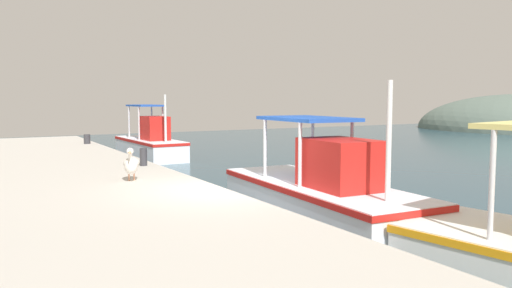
{
  "coord_description": "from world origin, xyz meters",
  "views": [
    {
      "loc": [
        9.57,
        -4.71,
        2.73
      ],
      "look_at": [
        -2.87,
        2.36,
        1.45
      ],
      "focal_mm": 34.9,
      "sensor_mm": 36.0,
      "label": 1
    }
  ],
  "objects_px": {
    "fishing_boat_second": "(322,193)",
    "pelican": "(131,164)",
    "mooring_bollard_second": "(143,157)",
    "mooring_bollard_nearest": "(87,139)",
    "fishing_boat_nearest": "(150,144)"
  },
  "relations": [
    {
      "from": "fishing_boat_second",
      "to": "pelican",
      "type": "xyz_separation_m",
      "value": [
        -2.83,
        -3.49,
        0.55
      ]
    },
    {
      "from": "fishing_boat_second",
      "to": "mooring_bollard_second",
      "type": "xyz_separation_m",
      "value": [
        -5.37,
        -2.42,
        0.41
      ]
    },
    {
      "from": "pelican",
      "to": "mooring_bollard_nearest",
      "type": "height_order",
      "value": "pelican"
    },
    {
      "from": "fishing_boat_second",
      "to": "mooring_bollard_nearest",
      "type": "xyz_separation_m",
      "value": [
        -13.63,
        -2.42,
        0.35
      ]
    },
    {
      "from": "fishing_boat_nearest",
      "to": "mooring_bollard_second",
      "type": "distance_m",
      "value": 8.8
    },
    {
      "from": "fishing_boat_nearest",
      "to": "mooring_bollard_second",
      "type": "xyz_separation_m",
      "value": [
        8.32,
        -2.85,
        0.38
      ]
    },
    {
      "from": "fishing_boat_nearest",
      "to": "mooring_bollard_nearest",
      "type": "height_order",
      "value": "fishing_boat_nearest"
    },
    {
      "from": "fishing_boat_second",
      "to": "mooring_bollard_second",
      "type": "relative_size",
      "value": 11.81
    },
    {
      "from": "pelican",
      "to": "fishing_boat_second",
      "type": "bearing_deg",
      "value": 50.98
    },
    {
      "from": "pelican",
      "to": "mooring_bollard_second",
      "type": "relative_size",
      "value": 1.86
    },
    {
      "from": "mooring_bollard_second",
      "to": "mooring_bollard_nearest",
      "type": "bearing_deg",
      "value": -180.0
    },
    {
      "from": "fishing_boat_nearest",
      "to": "mooring_bollard_second",
      "type": "height_order",
      "value": "fishing_boat_nearest"
    },
    {
      "from": "pelican",
      "to": "mooring_bollard_nearest",
      "type": "bearing_deg",
      "value": 174.37
    },
    {
      "from": "mooring_bollard_second",
      "to": "fishing_boat_second",
      "type": "bearing_deg",
      "value": 24.29
    },
    {
      "from": "fishing_boat_nearest",
      "to": "mooring_bollard_second",
      "type": "relative_size",
      "value": 10.77
    }
  ]
}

